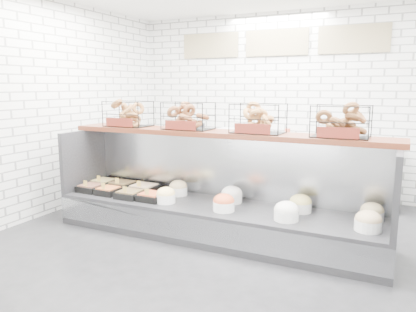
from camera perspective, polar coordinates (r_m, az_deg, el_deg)
The scene contains 5 objects.
ground at distance 4.76m, azimuth -0.75°, elevation -12.37°, with size 5.50×5.50×0.00m, color black.
room_shell at distance 4.96m, azimuth 2.38°, elevation 12.81°, with size 5.02×5.51×3.01m.
display_case at distance 4.95m, azimuth 0.99°, elevation -7.46°, with size 4.00×0.90×1.20m.
bagel_shelf at distance 4.90m, azimuth 1.96°, elevation 4.97°, with size 4.10×0.50×0.40m.
prep_counter at distance 6.81m, azimuth 8.34°, elevation -1.54°, with size 4.00×0.60×1.20m.
Camera 1 is at (1.97, -3.94, 1.80)m, focal length 35.00 mm.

